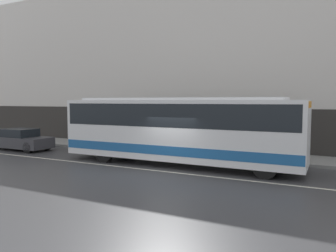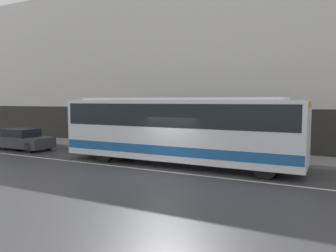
{
  "view_description": "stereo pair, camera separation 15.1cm",
  "coord_description": "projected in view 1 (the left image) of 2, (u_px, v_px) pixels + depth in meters",
  "views": [
    {
      "loc": [
        6.77,
        -13.31,
        3.28
      ],
      "look_at": [
        -0.77,
        1.71,
        1.98
      ],
      "focal_mm": 35.0,
      "sensor_mm": 36.0,
      "label": 1
    },
    {
      "loc": [
        6.91,
        -13.24,
        3.28
      ],
      "look_at": [
        -0.77,
        1.71,
        1.98
      ],
      "focal_mm": 35.0,
      "sensor_mm": 36.0,
      "label": 2
    }
  ],
  "objects": [
    {
      "name": "ground_plane",
      "position": [
        166.0,
        172.0,
        15.14
      ],
      "size": [
        60.0,
        60.0,
        0.0
      ],
      "primitive_type": "plane",
      "color": "#38383A"
    },
    {
      "name": "building_facade",
      "position": [
        217.0,
        62.0,
        21.08
      ],
      "size": [
        60.0,
        0.35,
        11.94
      ],
      "color": "silver",
      "rests_on": "ground_plane"
    },
    {
      "name": "lane_stripe",
      "position": [
        166.0,
        172.0,
        15.14
      ],
      "size": [
        54.0,
        0.14,
        0.01
      ],
      "color": "beige",
      "rests_on": "ground_plane"
    },
    {
      "name": "sedan_dark_behind",
      "position": [
        21.0,
        140.0,
        21.91
      ],
      "size": [
        4.4,
        1.76,
        1.41
      ],
      "color": "#38383D",
      "rests_on": "ground_plane"
    },
    {
      "name": "sidewalk",
      "position": [
        207.0,
        153.0,
        20.04
      ],
      "size": [
        60.0,
        3.01,
        0.17
      ],
      "color": "gray",
      "rests_on": "ground_plane"
    },
    {
      "name": "transit_bus",
      "position": [
        177.0,
        127.0,
        16.63
      ],
      "size": [
        12.39,
        2.48,
        3.44
      ],
      "color": "white",
      "rests_on": "ground_plane"
    }
  ]
}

